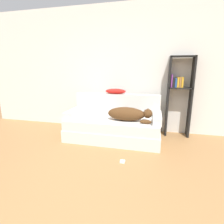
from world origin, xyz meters
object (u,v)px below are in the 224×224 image
(dog, at_px, (128,114))
(power_adapter, at_px, (122,162))
(laptop, at_px, (96,118))
(throw_pillow, at_px, (116,91))
(couch, at_px, (113,129))
(bookshelf, at_px, (179,91))

(dog, bearing_deg, power_adapter, -87.08)
(laptop, distance_m, throw_pillow, 0.73)
(power_adapter, bearing_deg, couch, 112.13)
(laptop, bearing_deg, bookshelf, 25.35)
(power_adapter, bearing_deg, throw_pillow, 107.53)
(bookshelf, bearing_deg, power_adapter, -122.45)
(dog, height_order, bookshelf, bookshelf)
(laptop, xyz_separation_m, power_adapter, (0.66, -0.75, -0.42))
(dog, xyz_separation_m, throw_pillow, (-0.35, 0.45, 0.36))
(throw_pillow, relative_size, bookshelf, 0.27)
(bookshelf, relative_size, power_adapter, 22.14)
(couch, distance_m, throw_pillow, 0.79)
(laptop, relative_size, bookshelf, 0.20)
(dog, distance_m, bookshelf, 1.17)
(dog, height_order, throw_pillow, throw_pillow)
(laptop, xyz_separation_m, bookshelf, (1.54, 0.65, 0.49))
(couch, height_order, laptop, laptop)
(bookshelf, bearing_deg, dog, -146.34)
(couch, relative_size, throw_pillow, 4.25)
(laptop, relative_size, power_adapter, 4.47)
(dog, height_order, power_adapter, dog)
(throw_pillow, distance_m, power_adapter, 1.57)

